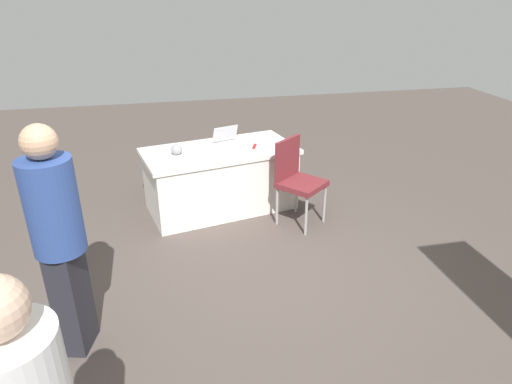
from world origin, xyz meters
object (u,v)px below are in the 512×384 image
Objects in this scene: scissors_red at (254,146)px; laptop_silver at (229,142)px; table_foreground at (221,179)px; person_attendee_browsing at (58,234)px; yarn_ball at (177,149)px; chair_tucked_left at (297,176)px.

laptop_silver is at bearing -94.97° from scissors_red.
table_foreground is 0.45m from laptop_silver.
person_attendee_browsing reaches higher than laptop_silver.
scissors_red is (-0.90, -0.08, -0.06)m from yarn_ball.
chair_tucked_left reaches higher than laptop_silver.
chair_tucked_left is 5.31× the size of scissors_red.
scissors_red is (0.36, -0.53, 0.19)m from chair_tucked_left.
laptop_silver is at bearing -19.65° from person_attendee_browsing.
table_foreground is at bearing -70.10° from scissors_red.
laptop_silver is 0.66m from yarn_ball.
yarn_ball is (0.62, 0.21, 0.02)m from laptop_silver.
yarn_ball is 0.90m from scissors_red.
table_foreground is at bearing -73.94° from chair_tucked_left.
yarn_ball is (0.49, 0.08, 0.43)m from table_foreground.
table_foreground is 10.37× the size of scissors_red.
chair_tucked_left reaches higher than scissors_red.
table_foreground is at bearing -170.56° from yarn_ball.
laptop_silver reaches higher than scissors_red.
scissors_red is (-0.28, 0.13, -0.04)m from laptop_silver.
table_foreground is 0.95m from chair_tucked_left.
yarn_ball reaches higher than scissors_red.
person_attendee_browsing reaches higher than scissors_red.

